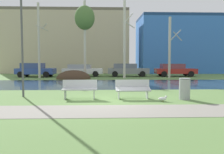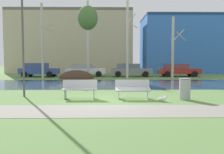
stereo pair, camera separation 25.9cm
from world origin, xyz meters
The scene contains 19 objects.
ground_plane centered at (0.00, 10.00, 0.00)m, with size 120.00×120.00×0.00m, color #5B7F42.
paved_path_strip centered at (0.00, -2.06, 0.01)m, with size 60.00×2.16×0.01m, color gray.
river_band centered at (0.00, 7.89, 0.00)m, with size 80.00×7.53×0.01m, color #2D475B.
soil_mound centered at (-3.04, 13.35, 0.00)m, with size 3.35×3.32×1.68m, color #423021.
bench_left centered at (-1.22, 0.68, 0.47)m, with size 1.61×0.58×0.87m.
bench_right centered at (1.22, 0.68, 0.47)m, with size 1.61×0.58×0.87m.
trash_bin centered at (3.54, 0.34, 0.50)m, with size 0.52×0.52×0.97m.
seagull centered at (2.42, -0.19, 0.13)m, with size 0.42×0.16×0.25m.
streetlamp centered at (-4.05, 1.47, 4.02)m, with size 0.32×0.32×6.15m.
birch_far_left centered at (-6.54, 14.23, 3.81)m, with size 1.09×1.85×7.51m.
birch_left centered at (-1.99, 14.47, 6.01)m, with size 2.03×2.03×7.82m.
birch_center_left centered at (2.02, 13.96, 4.49)m, with size 1.15×1.87×8.89m.
birch_center centered at (6.67, 14.13, 3.17)m, with size 1.37×2.34×6.18m.
parked_van_nearest_blue centered at (-7.52, 16.17, 0.79)m, with size 4.11×2.21×1.51m.
parked_sedan_second_white centered at (-2.50, 16.84, 0.73)m, with size 4.49×2.08×1.36m.
parked_hatch_third_grey centered at (2.57, 16.58, 0.77)m, with size 4.57×2.07×1.44m.
parked_wagon_fourth_red centered at (7.89, 16.55, 0.75)m, with size 4.52×2.16×1.42m.
building_beige_block centered at (-5.38, 26.07, 4.52)m, with size 17.69×6.12×9.03m.
building_blue_store centered at (13.41, 25.42, 4.08)m, with size 16.42×7.54×8.15m.
Camera 2 is at (0.10, -10.45, 1.75)m, focal length 38.92 mm.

